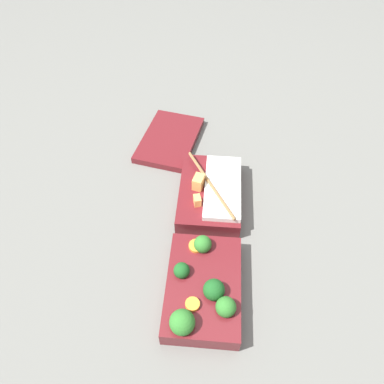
% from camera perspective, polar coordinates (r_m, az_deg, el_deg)
% --- Properties ---
extents(ground_plane, '(3.00, 3.00, 0.00)m').
position_cam_1_polar(ground_plane, '(0.78, 2.24, -7.48)').
color(ground_plane, slate).
extents(bento_tray_vegetable, '(0.20, 0.13, 0.07)m').
position_cam_1_polar(bento_tray_vegetable, '(0.70, 1.54, -14.44)').
color(bento_tray_vegetable, maroon).
rests_on(bento_tray_vegetable, ground_plane).
extents(bento_tray_rice, '(0.20, 0.13, 0.07)m').
position_cam_1_polar(bento_tray_rice, '(0.83, 2.90, -0.08)').
color(bento_tray_rice, maroon).
rests_on(bento_tray_rice, ground_plane).
extents(bento_lid, '(0.22, 0.17, 0.02)m').
position_cam_1_polar(bento_lid, '(0.97, -3.42, 7.98)').
color(bento_lid, maroon).
rests_on(bento_lid, ground_plane).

